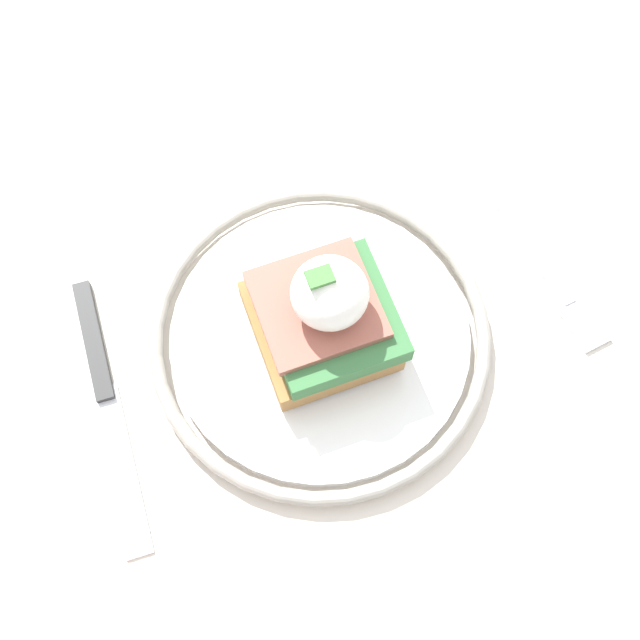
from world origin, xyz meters
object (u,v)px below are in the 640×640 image
at_px(plate, 320,336).
at_px(knife, 104,390).
at_px(sandwich, 324,315).
at_px(fork, 548,273).

height_order(plate, knife, plate).
distance_m(sandwich, fork, 0.18).
xyz_separation_m(sandwich, knife, (0.15, -0.02, -0.04)).
bearing_deg(knife, fork, 175.76).
distance_m(plate, knife, 0.15).
bearing_deg(knife, sandwich, 173.73).
height_order(sandwich, fork, sandwich).
relative_size(sandwich, knife, 0.47).
distance_m(plate, sandwich, 0.04).
bearing_deg(fork, sandwich, -2.42).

